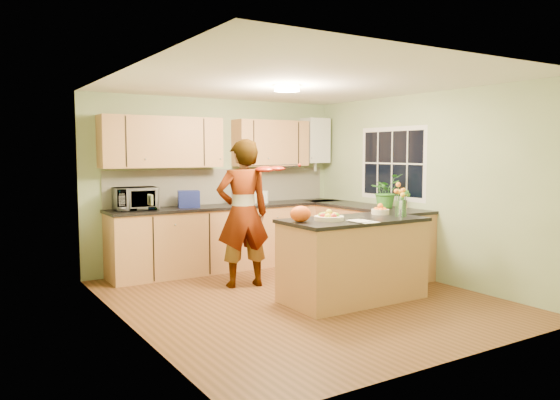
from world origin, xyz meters
TOP-DOWN VIEW (x-y plane):
  - floor at (0.00, 0.00)m, footprint 4.50×4.50m
  - ceiling at (0.00, 0.00)m, footprint 4.00×4.50m
  - wall_back at (0.00, 2.25)m, footprint 4.00×0.02m
  - wall_front at (0.00, -2.25)m, footprint 4.00×0.02m
  - wall_left at (-2.00, 0.00)m, footprint 0.02×4.50m
  - wall_right at (2.00, 0.00)m, footprint 0.02×4.50m
  - back_counter at (0.10, 1.95)m, footprint 3.64×0.62m
  - right_counter at (1.70, 0.85)m, footprint 0.62×2.24m
  - splashback at (0.10, 2.23)m, footprint 3.60×0.02m
  - upper_cabinets at (-0.18, 2.08)m, footprint 3.20×0.34m
  - boiler at (1.70, 2.09)m, footprint 0.40×0.30m
  - window_right at (1.99, 0.60)m, footprint 0.01×1.30m
  - light_switch at (-1.99, -0.60)m, footprint 0.02×0.09m
  - ceiling_lamp at (0.00, 0.30)m, footprint 0.30×0.30m
  - peninsula_island at (0.49, -0.35)m, footprint 1.66×0.85m
  - fruit_dish at (0.14, -0.35)m, footprint 0.33×0.33m
  - orange_bowl at (1.04, -0.20)m, footprint 0.22×0.22m
  - flower_vase at (1.09, -0.53)m, footprint 0.24×0.24m
  - orange_bag at (-0.21, -0.30)m, footprint 0.29×0.27m
  - papers at (0.39, -0.65)m, footprint 0.22×0.30m
  - violinist at (-0.28, 0.89)m, footprint 0.76×0.58m
  - violin at (-0.08, 0.67)m, footprint 0.62×0.54m
  - microwave at (-1.32, 1.99)m, footprint 0.57×0.40m
  - blue_box at (-0.57, 1.95)m, footprint 0.34×0.29m
  - kettle at (0.16, 1.92)m, footprint 0.15×0.15m
  - jar_cream at (0.48, 1.99)m, footprint 0.13×0.13m
  - jar_white at (0.64, 1.93)m, footprint 0.13×0.13m
  - potted_plant at (1.70, 0.42)m, footprint 0.46×0.41m

SIDE VIEW (x-z plane):
  - floor at x=0.00m, z-range 0.00..0.00m
  - back_counter at x=0.10m, z-range 0.00..0.94m
  - right_counter at x=1.70m, z-range 0.00..0.94m
  - peninsula_island at x=0.49m, z-range 0.00..0.95m
  - violinist at x=-0.28m, z-range 0.00..1.88m
  - papers at x=0.39m, z-range 0.95..0.96m
  - fruit_dish at x=0.14m, z-range 0.94..1.06m
  - orange_bowl at x=1.04m, z-range 0.94..1.07m
  - jar_cream at x=0.48m, z-range 0.94..1.11m
  - jar_white at x=0.64m, z-range 0.94..1.13m
  - orange_bag at x=-0.21m, z-range 0.95..1.13m
  - blue_box at x=-0.57m, z-range 0.94..1.17m
  - kettle at x=0.16m, z-range 0.91..1.20m
  - microwave at x=-1.32m, z-range 0.94..1.25m
  - potted_plant at x=1.70m, z-range 0.94..1.41m
  - splashback at x=0.10m, z-range 0.94..1.46m
  - flower_vase at x=1.09m, z-range 1.02..1.46m
  - wall_back at x=0.00m, z-range 0.00..2.50m
  - wall_front at x=0.00m, z-range 0.00..2.50m
  - wall_left at x=-2.00m, z-range 0.00..2.50m
  - wall_right at x=2.00m, z-range 0.00..2.50m
  - light_switch at x=-1.99m, z-range 1.26..1.34m
  - violin at x=-0.08m, z-range 1.42..1.58m
  - window_right at x=1.99m, z-range 1.02..2.08m
  - upper_cabinets at x=-0.18m, z-range 1.50..2.20m
  - boiler at x=1.70m, z-range 1.47..2.33m
  - ceiling_lamp at x=0.00m, z-range 2.43..2.50m
  - ceiling at x=0.00m, z-range 2.49..2.51m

